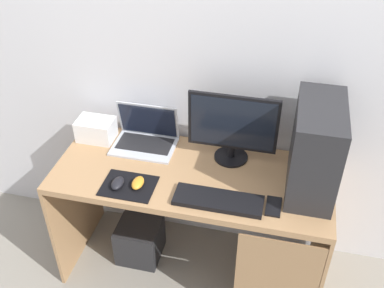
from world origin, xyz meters
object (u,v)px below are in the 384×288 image
object	(u,v)px
laptop	(146,137)
monitor	(233,128)
subwoofer	(140,240)
mouse_left	(138,183)
mouse_right	(118,183)
keyboard	(218,200)
projector	(96,129)
pc_tower	(315,149)
cell_phone	(273,206)

from	to	relation	value
laptop	monitor	bearing A→B (deg)	-2.67
monitor	subwoofer	world-z (taller)	monitor
monitor	mouse_left	bearing A→B (deg)	-141.69
laptop	mouse_right	size ratio (longest dim) A/B	3.51
mouse_right	subwoofer	size ratio (longest dim) A/B	0.39
subwoofer	keyboard	bearing A→B (deg)	-21.91
laptop	projector	bearing A→B (deg)	-177.67
projector	subwoofer	xyz separation A→B (m)	(0.26, -0.15, -0.67)
projector	mouse_right	world-z (taller)	projector
subwoofer	mouse_right	bearing A→B (deg)	-89.92
pc_tower	monitor	xyz separation A→B (m)	(-0.40, 0.12, -0.03)
projector	mouse_right	size ratio (longest dim) A/B	2.08
projector	cell_phone	world-z (taller)	projector
laptop	subwoofer	bearing A→B (deg)	-98.62
monitor	keyboard	distance (m)	0.39
laptop	mouse_left	size ratio (longest dim) A/B	3.51
laptop	cell_phone	xyz separation A→B (m)	(0.73, -0.34, -0.04)
pc_tower	monitor	bearing A→B (deg)	163.25
keyboard	cell_phone	world-z (taller)	keyboard
cell_phone	projector	bearing A→B (deg)	162.12
mouse_right	cell_phone	distance (m)	0.75
mouse_right	subwoofer	bearing A→B (deg)	90.08
pc_tower	monitor	world-z (taller)	pc_tower
pc_tower	subwoofer	bearing A→B (deg)	-178.81
pc_tower	mouse_left	world-z (taller)	pc_tower
monitor	projector	world-z (taller)	monitor
monitor	mouse_right	size ratio (longest dim) A/B	4.75
keyboard	cell_phone	size ratio (longest dim) A/B	3.23
mouse_left	monitor	bearing A→B (deg)	38.31
pc_tower	keyboard	xyz separation A→B (m)	(-0.41, -0.22, -0.21)
keyboard	monitor	bearing A→B (deg)	89.44
laptop	mouse_left	world-z (taller)	laptop
projector	subwoofer	bearing A→B (deg)	-30.32
keyboard	subwoofer	bearing A→B (deg)	158.09
pc_tower	subwoofer	size ratio (longest dim) A/B	1.80
monitor	mouse_left	distance (m)	0.55
monitor	projector	bearing A→B (deg)	179.19
pc_tower	projector	world-z (taller)	pc_tower
projector	mouse_left	size ratio (longest dim) A/B	2.08
laptop	projector	distance (m)	0.28
mouse_left	laptop	bearing A→B (deg)	101.64
mouse_left	subwoofer	size ratio (longest dim) A/B	0.39
mouse_right	cell_phone	size ratio (longest dim) A/B	0.74
monitor	keyboard	xyz separation A→B (m)	(-0.00, -0.34, -0.19)
pc_tower	mouse_right	xyz separation A→B (m)	(-0.90, -0.22, -0.20)
laptop	cell_phone	world-z (taller)	laptop
monitor	subwoofer	xyz separation A→B (m)	(-0.50, -0.14, -0.81)
pc_tower	mouse_right	distance (m)	0.95
keyboard	mouse_right	bearing A→B (deg)	-179.42
laptop	subwoofer	world-z (taller)	laptop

